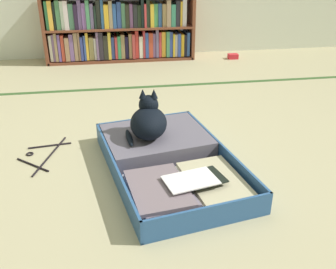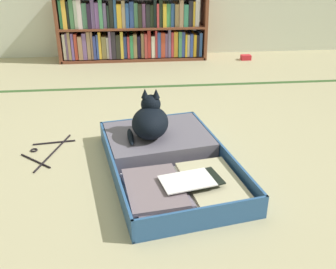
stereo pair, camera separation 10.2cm
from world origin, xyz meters
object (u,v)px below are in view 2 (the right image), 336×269
open_suitcase (166,158)px  bookshelf (131,28)px  black_cat (150,121)px  clothes_hanger (47,151)px  small_red_pouch (246,57)px

open_suitcase → bookshelf: bearing=93.6°
bookshelf → black_cat: size_ratio=5.08×
clothes_hanger → small_red_pouch: size_ratio=4.30×
bookshelf → small_red_pouch: (1.16, -0.16, -0.29)m
open_suitcase → black_cat: bearing=115.1°
black_cat → clothes_hanger: 0.63m
open_suitcase → small_red_pouch: open_suitcase is taller
bookshelf → clothes_hanger: bearing=-104.8°
bookshelf → open_suitcase: size_ratio=1.41×
clothes_hanger → small_red_pouch: (1.69, 1.82, 0.02)m
bookshelf → clothes_hanger: 2.07m
black_cat → small_red_pouch: 2.19m
black_cat → small_red_pouch: black_cat is taller
clothes_hanger → small_red_pouch: small_red_pouch is taller
bookshelf → small_red_pouch: bearing=-7.7°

